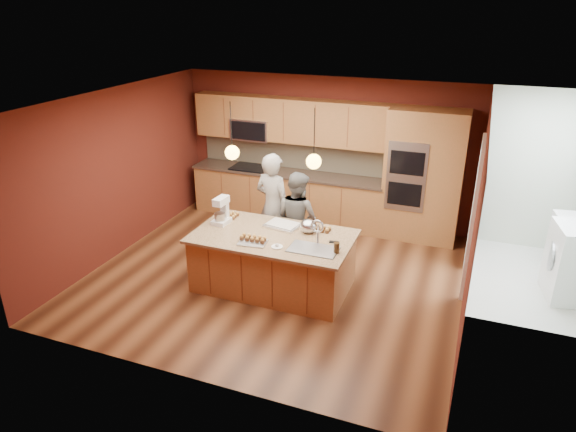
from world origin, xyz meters
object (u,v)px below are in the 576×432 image
at_px(island, 274,261).
at_px(stand_mixer, 222,212).
at_px(person_left, 273,207).
at_px(mixing_bowl, 309,226).
at_px(person_right, 297,218).

relative_size(island, stand_mixer, 5.61).
xyz_separation_m(island, stand_mixer, (-0.90, 0.13, 0.58)).
height_order(person_left, stand_mixer, person_left).
relative_size(person_left, stand_mixer, 4.35).
bearing_deg(island, mixing_bowl, 32.65).
distance_m(person_right, mixing_bowl, 0.76).
bearing_deg(person_left, island, 127.87).
distance_m(person_left, mixing_bowl, 1.02).
bearing_deg(stand_mixer, island, -4.68).
height_order(stand_mixer, mixing_bowl, stand_mixer).
bearing_deg(mixing_bowl, person_left, 142.41).
distance_m(island, person_right, 0.95).
relative_size(person_right, mixing_bowl, 6.16).
height_order(island, stand_mixer, stand_mixer).
height_order(person_left, person_right, person_left).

